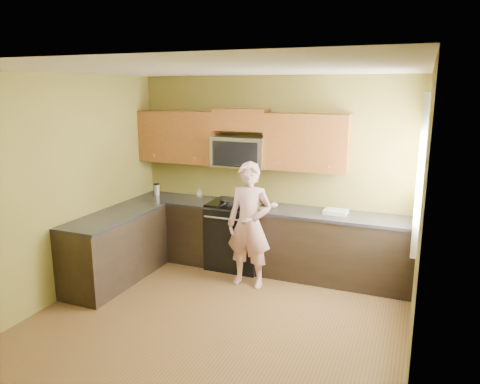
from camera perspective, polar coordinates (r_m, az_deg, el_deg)
The scene contains 25 objects.
floor at distance 5.16m, azimuth -3.52°, elevation -16.39°, with size 4.00×4.00×0.00m, color brown.
ceiling at distance 4.50m, azimuth -4.01°, elevation 15.14°, with size 4.00×4.00×0.00m, color white.
wall_back at distance 6.47m, azimuth 3.98°, elevation 2.43°, with size 4.00×4.00×0.00m, color olive.
wall_front at distance 3.07m, azimuth -20.46°, elevation -10.38°, with size 4.00×4.00×0.00m, color olive.
wall_left at distance 5.79m, azimuth -21.87°, elevation 0.28°, with size 4.00×4.00×0.00m, color olive.
wall_right at distance 4.21m, azimuth 21.63°, elevation -4.19°, with size 4.00×4.00×0.00m, color olive.
cabinet_back_run at distance 6.42m, azimuth 3.01°, elevation -6.03°, with size 4.00×0.60×0.88m, color black.
cabinet_left_run at distance 6.28m, azimuth -15.38°, elevation -6.95°, with size 0.60×1.60×0.88m, color black.
countertop_back at distance 6.28m, azimuth 3.03°, elevation -2.09°, with size 4.00×0.62×0.04m, color black.
countertop_left at distance 6.13m, azimuth -15.57°, elevation -2.92°, with size 0.62×1.60×0.04m, color black.
stove at distance 6.52m, azimuth -0.39°, elevation -5.39°, with size 0.76×0.65×0.95m, color black, non-canonical shape.
microwave at distance 6.40m, azimuth 0.03°, elevation 3.26°, with size 0.76×0.40×0.42m, color silver, non-canonical shape.
upper_cab_left at distance 6.86m, azimuth -7.57°, elevation 3.80°, with size 1.22×0.33×0.75m, color brown, non-canonical shape.
upper_cab_right at distance 6.15m, azimuth 8.31°, elevation 2.72°, with size 1.12×0.33×0.75m, color brown, non-canonical shape.
upper_cab_over_mw at distance 6.36m, azimuth 0.15°, elevation 9.10°, with size 0.76×0.33×0.30m, color brown.
window at distance 5.32m, azimuth 21.90°, elevation 2.53°, with size 0.06×1.06×1.66m, color white, non-canonical shape.
woman at distance 5.82m, azimuth 1.19°, elevation -4.18°, with size 0.59×0.39×1.63m, color #D56A6B.
frying_pan at distance 6.33m, azimuth -1.24°, elevation -1.48°, with size 0.29×0.50×0.07m, color black, non-canonical shape.
butter_tub at distance 6.31m, azimuth 2.08°, elevation -1.82°, with size 0.12×0.12×0.09m, color yellow, non-canonical shape.
toast_slice at distance 6.15m, azimuth 3.01°, elevation -2.14°, with size 0.11×0.11×0.01m, color #B27F47.
napkin_a at distance 6.22m, azimuth 2.01°, elevation -1.74°, with size 0.11×0.12×0.06m, color silver.
napkin_b at distance 6.27m, azimuth 4.26°, elevation -1.63°, with size 0.12×0.13×0.07m, color silver.
dish_towel at distance 6.07m, azimuth 11.95°, elevation -2.45°, with size 0.30×0.24×0.05m, color silver.
travel_mug at distance 7.04m, azimuth -10.40°, elevation -0.46°, with size 0.09×0.09×0.19m, color silver, non-canonical shape.
glass_b at distance 6.83m, azimuth -5.13°, elevation -0.19°, with size 0.07×0.07×0.12m, color silver.
Camera 1 is at (1.97, -4.05, 2.52)m, focal length 33.88 mm.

